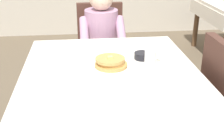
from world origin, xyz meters
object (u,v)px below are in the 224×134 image
Objects in this scene: chair_diner at (101,46)px; plate_breakfast at (111,68)px; dining_table_main at (112,91)px; cup_coffee at (151,56)px; diner_person at (102,37)px; breakfast_stack at (111,62)px; bowl_butter at (142,56)px; knife_right_of_plate at (141,68)px; spoon_near_edge at (124,91)px; syrup_pitcher at (77,57)px; fork_left_of_plate at (81,71)px.

plate_breakfast is at bearing 89.39° from chair_diner.
dining_table_main is 13.49× the size of cup_coffee.
cup_coffee reaches higher than plate_breakfast.
breakfast_stack is (-0.01, -0.89, 0.11)m from diner_person.
bowl_butter is 0.55× the size of knife_right_of_plate.
spoon_near_edge is at bearing 91.24° from chair_diner.
bowl_butter is at bearing 103.76° from chair_diner.
chair_diner is 0.98m from syrup_pitcher.
spoon_near_edge is (-0.15, -0.29, 0.00)m from knife_right_of_plate.
plate_breakfast is 0.28m from cup_coffee.
bowl_butter reaches higher than fork_left_of_plate.
bowl_butter reaches higher than plate_breakfast.
knife_right_of_plate is 1.33× the size of spoon_near_edge.
dining_table_main is at bearing 104.14° from spoon_near_edge.
diner_person is 0.93m from knife_right_of_plate.
dining_table_main is at bearing 89.26° from chair_diner.
diner_person is at bearing 106.50° from bowl_butter.
chair_diner is at bearing -10.50° from fork_left_of_plate.
fork_left_of_plate is at bearing -173.99° from plate_breakfast.
fork_left_of_plate is at bearing 77.51° from diner_person.
cup_coffee is at bearing -77.99° from fork_left_of_plate.
dining_table_main is 7.62× the size of knife_right_of_plate.
syrup_pitcher is (-0.44, -0.02, 0.02)m from bowl_butter.
bowl_butter is at bearing 67.58° from spoon_near_edge.
plate_breakfast is at bearing 88.21° from dining_table_main.
plate_breakfast is at bearing 89.28° from diner_person.
chair_diner reaches higher than cup_coffee.
chair_diner is 8.23× the size of cup_coffee.
fork_left_of_plate is at bearing 79.30° from chair_diner.
dining_table_main is at bearing 116.70° from knife_right_of_plate.
plate_breakfast is (-0.01, -1.04, 0.22)m from chair_diner.
spoon_near_edge is at bearing -76.27° from dining_table_main.
syrup_pitcher is at bearing 68.20° from knife_right_of_plate.
breakfast_stack is (0.00, 0.13, 0.13)m from dining_table_main.
chair_diner is 0.95m from bowl_butter.
syrup_pitcher is 0.15m from fork_left_of_plate.
knife_right_of_plate is at bearing 62.92° from spoon_near_edge.
diner_person reaches higher than breakfast_stack.
cup_coffee reaches higher than spoon_near_edge.
chair_diner is at bearing 89.44° from breakfast_stack.
plate_breakfast reaches higher than knife_right_of_plate.
cup_coffee is 1.41× the size of syrup_pitcher.
chair_diner is 0.83× the size of diner_person.
knife_right_of_plate is at bearing -19.96° from syrup_pitcher.
cup_coffee is 1.03× the size of bowl_butter.
spoon_near_edge is (0.04, -0.18, 0.09)m from dining_table_main.
spoon_near_edge is at bearing 150.68° from knife_right_of_plate.
cup_coffee is 0.45m from spoon_near_edge.
diner_person is 9.91× the size of cup_coffee.
chair_diner is 6.20× the size of spoon_near_edge.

